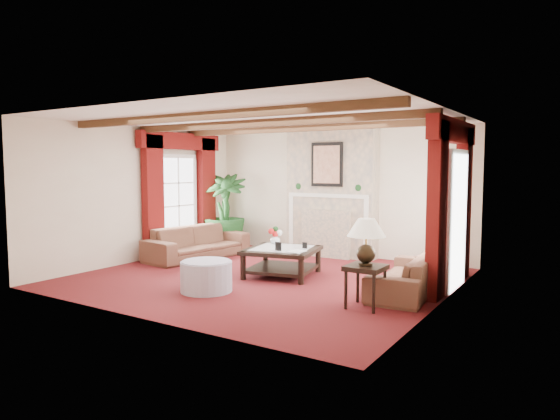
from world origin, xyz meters
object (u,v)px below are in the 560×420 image
Objects in this scene: sofa_right at (406,268)px; coffee_table at (282,262)px; side_table at (365,286)px; sofa_left at (197,237)px; potted_palm at (225,228)px; ottoman at (206,276)px.

coffee_table is at bearing -95.30° from sofa_right.
sofa_right reaches higher than coffee_table.
coffee_table is 2.29m from side_table.
sofa_left is 4.00× the size of side_table.
side_table reaches higher than coffee_table.
potted_palm is 5.43m from side_table.
sofa_right is at bearing -88.79° from sofa_left.
coffee_table is at bearing -32.93° from potted_palm.
sofa_left is at bearing -78.26° from potted_palm.
side_table reaches higher than ottoman.
side_table is 0.74× the size of ottoman.
potted_palm is (-0.26, 1.23, 0.04)m from sofa_left.
potted_palm is 1.68× the size of coffee_table.
ottoman is (2.25, -3.27, -0.26)m from potted_palm.
ottoman is at bearing -64.52° from sofa_right.
potted_palm is at bearing 149.08° from side_table.
side_table is (4.40, -1.56, -0.15)m from sofa_left.
sofa_left reaches higher than sofa_right.
sofa_left reaches higher than ottoman.
sofa_left is 1.16× the size of sofa_right.
ottoman is at bearing -116.48° from coffee_table.
sofa_left is at bearing -101.14° from sofa_right.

